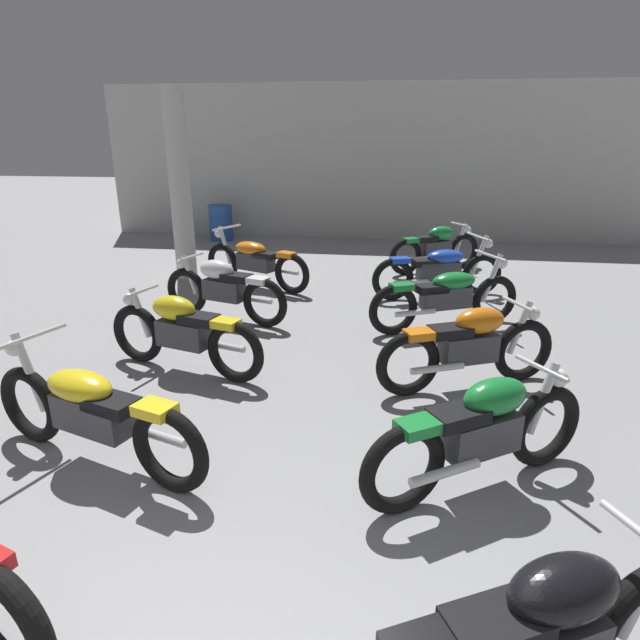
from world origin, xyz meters
The scene contains 12 objects.
back_wall centered at (0.00, 12.42, 1.80)m, with size 12.97×0.24×3.60m, color #B2B2AD.
support_pillar centered at (-2.96, 8.05, 1.60)m, with size 0.36×0.36×3.20m, color #B2B2AD.
motorcycle_left_row_1 centered at (-1.46, 2.44, 0.45)m, with size 2.10×0.91×0.97m.
motorcycle_left_row_2 centered at (-1.44, 4.20, 0.46)m, with size 1.92×0.70×0.88m.
motorcycle_left_row_3 centered at (-1.55, 5.90, 0.46)m, with size 1.92×0.73×0.88m.
motorcycle_left_row_4 centered at (-1.56, 7.62, 0.45)m, with size 2.02×1.08×0.97m.
motorcycle_right_row_1 centered at (1.46, 2.58, 0.46)m, with size 1.70×1.18×0.88m.
motorcycle_right_row_2 centered at (1.56, 4.24, 0.46)m, with size 1.84×0.90×0.88m.
motorcycle_right_row_3 centered at (1.47, 5.99, 0.45)m, with size 2.00×1.10×0.97m.
motorcycle_right_row_4 centered at (1.46, 7.44, 0.45)m, with size 2.07×0.97×0.97m.
motorcycle_right_row_5 centered at (1.51, 9.18, 0.46)m, with size 1.72×1.15×0.88m.
oil_drum centered at (-3.48, 11.59, 0.43)m, with size 0.59×0.59×0.85m.
Camera 1 is at (0.80, -0.87, 2.46)m, focal length 29.88 mm.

